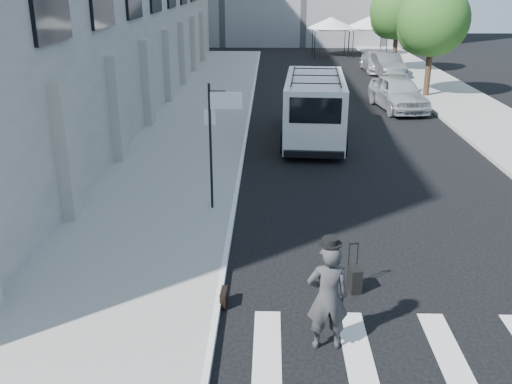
# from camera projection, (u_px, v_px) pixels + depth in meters

# --- Properties ---
(ground) EXTENTS (120.00, 120.00, 0.00)m
(ground) POSITION_uv_depth(u_px,v_px,m) (312.00, 267.00, 13.08)
(ground) COLOR black
(ground) RESTS_ON ground
(sidewalk_left) EXTENTS (4.50, 48.00, 0.15)m
(sidewalk_left) POSITION_uv_depth(u_px,v_px,m) (204.00, 111.00, 28.13)
(sidewalk_left) COLOR gray
(sidewalk_left) RESTS_ON ground
(sidewalk_right) EXTENTS (4.00, 56.00, 0.15)m
(sidewalk_right) POSITION_uv_depth(u_px,v_px,m) (451.00, 97.00, 31.55)
(sidewalk_right) COLOR gray
(sidewalk_right) RESTS_ON ground
(sign_pole) EXTENTS (1.03, 0.07, 3.50)m
(sign_pole) POSITION_uv_depth(u_px,v_px,m) (219.00, 121.00, 15.20)
(sign_pole) COLOR black
(sign_pole) RESTS_ON sidewalk_left
(tree_near) EXTENTS (3.80, 3.83, 6.03)m
(tree_near) POSITION_uv_depth(u_px,v_px,m) (430.00, 23.00, 30.35)
(tree_near) COLOR black
(tree_near) RESTS_ON ground
(tree_far) EXTENTS (3.80, 3.83, 6.03)m
(tree_far) POSITION_uv_depth(u_px,v_px,m) (396.00, 13.00, 38.77)
(tree_far) COLOR black
(tree_far) RESTS_ON ground
(tent_left) EXTENTS (4.00, 4.00, 3.20)m
(tent_left) POSITION_uv_depth(u_px,v_px,m) (331.00, 23.00, 47.58)
(tent_left) COLOR black
(tent_left) RESTS_ON ground
(tent_right) EXTENTS (4.00, 4.00, 3.20)m
(tent_right) POSITION_uv_depth(u_px,v_px,m) (369.00, 23.00, 47.97)
(tent_right) COLOR black
(tent_right) RESTS_ON ground
(businessman) EXTENTS (0.77, 0.54, 2.03)m
(businessman) POSITION_uv_depth(u_px,v_px,m) (328.00, 297.00, 9.91)
(businessman) COLOR #313133
(businessman) RESTS_ON ground
(briefcase) EXTENTS (0.14, 0.44, 0.34)m
(briefcase) POSITION_uv_depth(u_px,v_px,m) (224.00, 298.00, 11.50)
(briefcase) COLOR black
(briefcase) RESTS_ON ground
(suitcase) EXTENTS (0.30, 0.41, 1.04)m
(suitcase) POSITION_uv_depth(u_px,v_px,m) (354.00, 279.00, 12.00)
(suitcase) COLOR black
(suitcase) RESTS_ON ground
(cargo_van) EXTENTS (2.78, 7.02, 2.57)m
(cargo_van) POSITION_uv_depth(u_px,v_px,m) (314.00, 108.00, 23.00)
(cargo_van) COLOR silver
(cargo_van) RESTS_ON ground
(parked_car_a) EXTENTS (2.61, 5.14, 1.68)m
(parked_car_a) POSITION_uv_depth(u_px,v_px,m) (398.00, 93.00, 28.48)
(parked_car_a) COLOR #A9ADB2
(parked_car_a) RESTS_ON ground
(parked_car_b) EXTENTS (1.91, 4.70, 1.52)m
(parked_car_b) POSITION_uv_depth(u_px,v_px,m) (387.00, 65.00, 38.16)
(parked_car_b) COLOR #4C4F52
(parked_car_b) RESTS_ON ground
(parked_car_c) EXTENTS (2.06, 4.76, 1.36)m
(parked_car_c) POSITION_uv_depth(u_px,v_px,m) (377.00, 62.00, 40.23)
(parked_car_c) COLOR #9D9EA4
(parked_car_c) RESTS_ON ground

